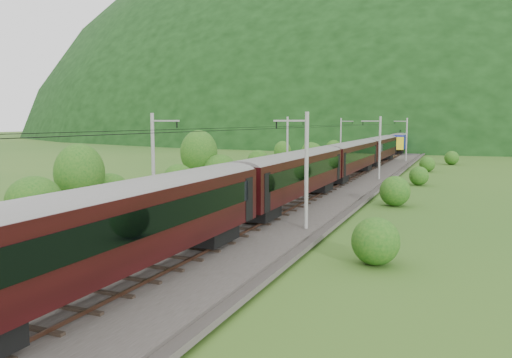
% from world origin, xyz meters
% --- Properties ---
extents(ground, '(600.00, 600.00, 0.00)m').
position_xyz_m(ground, '(0.00, 0.00, 0.00)').
color(ground, '#2A541A').
rests_on(ground, ground).
extents(railbed, '(14.00, 220.00, 0.30)m').
position_xyz_m(railbed, '(0.00, 10.00, 0.15)').
color(railbed, '#38332D').
rests_on(railbed, ground).
extents(track_left, '(2.40, 220.00, 0.27)m').
position_xyz_m(track_left, '(-2.40, 10.00, 0.37)').
color(track_left, brown).
rests_on(track_left, railbed).
extents(track_right, '(2.40, 220.00, 0.27)m').
position_xyz_m(track_right, '(2.40, 10.00, 0.37)').
color(track_right, brown).
rests_on(track_right, railbed).
extents(catenary_left, '(2.54, 192.28, 8.00)m').
position_xyz_m(catenary_left, '(-6.12, 32.00, 4.50)').
color(catenary_left, gray).
rests_on(catenary_left, railbed).
extents(catenary_right, '(2.54, 192.28, 8.00)m').
position_xyz_m(catenary_right, '(6.12, 32.00, 4.50)').
color(catenary_right, gray).
rests_on(catenary_right, railbed).
extents(overhead_wires, '(4.83, 198.00, 0.03)m').
position_xyz_m(overhead_wires, '(0.00, 10.00, 7.10)').
color(overhead_wires, black).
rests_on(overhead_wires, ground).
extents(mountain_main, '(504.00, 360.00, 244.00)m').
position_xyz_m(mountain_main, '(0.00, 260.00, 0.00)').
color(mountain_main, black).
rests_on(mountain_main, ground).
extents(mountain_ridge, '(336.00, 280.00, 132.00)m').
position_xyz_m(mountain_ridge, '(-120.00, 300.00, 0.00)').
color(mountain_ridge, black).
rests_on(mountain_ridge, ground).
extents(train, '(3.13, 149.59, 5.45)m').
position_xyz_m(train, '(2.40, 20.54, 3.68)').
color(train, black).
rests_on(train, ground).
extents(hazard_post_near, '(0.15, 0.15, 1.42)m').
position_xyz_m(hazard_post_near, '(-0.66, 41.94, 1.01)').
color(hazard_post_near, red).
rests_on(hazard_post_near, railbed).
extents(hazard_post_far, '(0.17, 0.17, 1.58)m').
position_xyz_m(hazard_post_far, '(0.16, 44.34, 1.09)').
color(hazard_post_far, red).
rests_on(hazard_post_far, railbed).
extents(signal, '(0.26, 0.26, 2.39)m').
position_xyz_m(signal, '(-4.62, 69.97, 1.70)').
color(signal, black).
rests_on(signal, railbed).
extents(vegetation_left, '(9.69, 147.32, 6.60)m').
position_xyz_m(vegetation_left, '(-13.20, 11.82, 2.20)').
color(vegetation_left, '#164C14').
rests_on(vegetation_left, ground).
extents(vegetation_right, '(6.53, 102.02, 2.47)m').
position_xyz_m(vegetation_right, '(12.16, 11.22, 1.12)').
color(vegetation_right, '#164C14').
rests_on(vegetation_right, ground).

